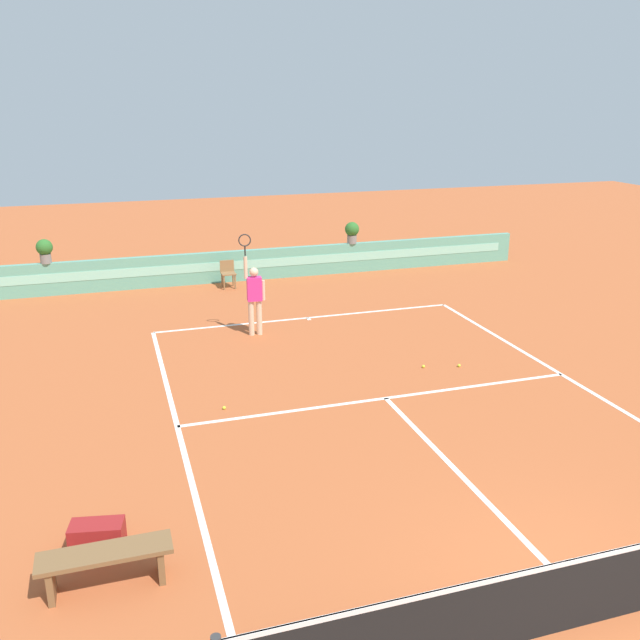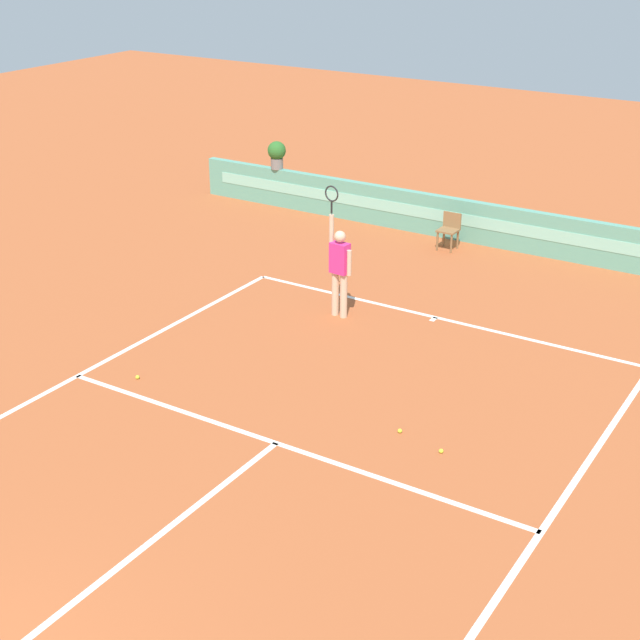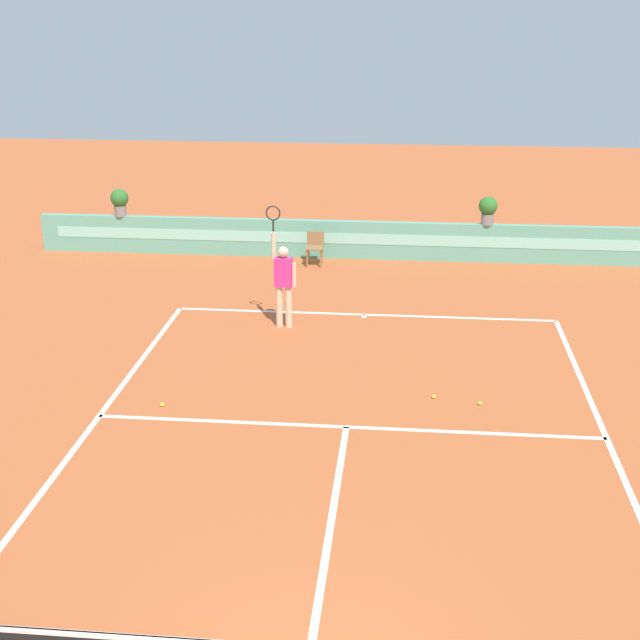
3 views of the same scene
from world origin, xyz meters
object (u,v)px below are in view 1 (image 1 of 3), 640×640
(ball_kid_chair, at_px, (228,273))
(tennis_player, at_px, (254,295))
(potted_plant_right, at_px, (352,231))
(gear_bag, at_px, (97,535))
(bench_courtside, at_px, (106,560))
(tennis_ball_by_sideline, at_px, (423,366))
(tennis_ball_near_baseline, at_px, (224,408))
(potted_plant_far_left, at_px, (45,250))
(tennis_ball_mid_court, at_px, (459,365))

(ball_kid_chair, relative_size, tennis_player, 0.33)
(potted_plant_right, bearing_deg, gear_bag, -122.49)
(bench_courtside, height_order, gear_bag, bench_courtside)
(gear_bag, xyz_separation_m, potted_plant_right, (8.42, 13.23, 1.23))
(tennis_ball_by_sideline, bearing_deg, tennis_ball_near_baseline, -170.30)
(ball_kid_chair, distance_m, tennis_ball_by_sideline, 8.53)
(tennis_ball_by_sideline, relative_size, potted_plant_right, 0.09)
(potted_plant_right, relative_size, potted_plant_far_left, 1.00)
(tennis_player, bearing_deg, tennis_ball_mid_court, -42.35)
(tennis_player, xyz_separation_m, tennis_ball_mid_court, (3.85, -3.51, -1.02))
(gear_bag, xyz_separation_m, tennis_ball_by_sideline, (6.94, 4.49, -0.15))
(bench_courtside, relative_size, gear_bag, 2.29)
(bench_courtside, height_order, tennis_ball_near_baseline, bench_courtside)
(potted_plant_far_left, bearing_deg, tennis_ball_mid_court, -44.75)
(ball_kid_chair, xyz_separation_m, bench_courtside, (-3.91, -13.35, -0.10))
(tennis_player, bearing_deg, potted_plant_far_left, 133.58)
(tennis_ball_near_baseline, relative_size, potted_plant_right, 0.09)
(gear_bag, bearing_deg, ball_kid_chair, 72.14)
(tennis_player, relative_size, tennis_ball_by_sideline, 38.01)
(gear_bag, relative_size, tennis_ball_near_baseline, 10.29)
(bench_courtside, xyz_separation_m, tennis_ball_by_sideline, (6.83, 5.34, -0.34))
(gear_bag, relative_size, potted_plant_far_left, 0.97)
(tennis_ball_mid_court, bearing_deg, tennis_player, 137.65)
(tennis_ball_near_baseline, bearing_deg, bench_courtside, -116.13)
(tennis_ball_by_sideline, relative_size, potted_plant_far_left, 0.09)
(tennis_player, relative_size, tennis_ball_near_baseline, 38.01)
(tennis_ball_near_baseline, bearing_deg, tennis_player, 69.68)
(tennis_ball_mid_court, bearing_deg, potted_plant_far_left, 135.25)
(ball_kid_chair, bearing_deg, tennis_player, -91.99)
(bench_courtside, distance_m, tennis_player, 9.46)
(ball_kid_chair, bearing_deg, bench_courtside, -106.35)
(gear_bag, relative_size, tennis_ball_mid_court, 10.29)
(gear_bag, xyz_separation_m, potted_plant_far_left, (-1.30, 13.23, 1.23))
(ball_kid_chair, relative_size, tennis_ball_by_sideline, 12.50)
(gear_bag, bearing_deg, potted_plant_right, 57.51)
(tennis_ball_by_sideline, bearing_deg, gear_bag, -147.10)
(bench_courtside, height_order, potted_plant_right, potted_plant_right)
(bench_courtside, xyz_separation_m, tennis_ball_mid_court, (7.61, 5.14, -0.34))
(tennis_player, distance_m, tennis_ball_near_baseline, 4.49)
(tennis_ball_mid_court, bearing_deg, tennis_ball_near_baseline, -173.70)
(potted_plant_far_left, bearing_deg, ball_kid_chair, -7.83)
(tennis_ball_near_baseline, bearing_deg, ball_kid_chair, 79.17)
(tennis_player, relative_size, tennis_ball_mid_court, 38.01)
(bench_courtside, distance_m, tennis_ball_mid_court, 9.19)
(gear_bag, distance_m, potted_plant_far_left, 13.35)
(ball_kid_chair, distance_m, potted_plant_far_left, 5.45)
(bench_courtside, bearing_deg, tennis_ball_mid_court, 34.07)
(tennis_player, bearing_deg, gear_bag, -116.33)
(potted_plant_far_left, bearing_deg, tennis_player, -46.42)
(gear_bag, height_order, tennis_ball_mid_court, gear_bag)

